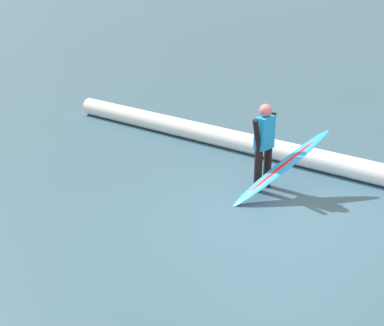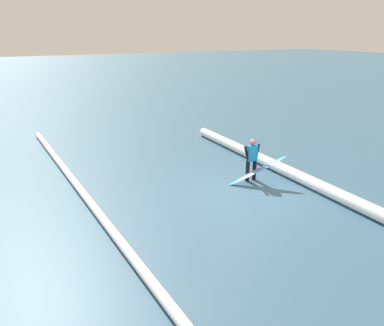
{
  "view_description": "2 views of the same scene",
  "coord_description": "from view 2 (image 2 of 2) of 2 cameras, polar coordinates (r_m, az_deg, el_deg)",
  "views": [
    {
      "loc": [
        -3.75,
        6.99,
        3.95
      ],
      "look_at": [
        1.17,
        0.74,
        0.88
      ],
      "focal_mm": 52.67,
      "sensor_mm": 36.0,
      "label": 1
    },
    {
      "loc": [
        -8.58,
        6.33,
        4.93
      ],
      "look_at": [
        1.16,
        1.34,
        0.91
      ],
      "focal_mm": 33.37,
      "sensor_mm": 36.0,
      "label": 2
    }
  ],
  "objects": [
    {
      "name": "ground_plane",
      "position": [
        11.75,
        8.46,
        -4.89
      ],
      "size": [
        161.37,
        161.37,
        0.0
      ],
      "primitive_type": "plane",
      "color": "#355970"
    },
    {
      "name": "surfer",
      "position": [
        12.52,
        9.52,
        0.86
      ],
      "size": [
        0.22,
        0.65,
        1.52
      ],
      "rotation": [
        0.0,
        0.0,
        1.52
      ],
      "color": "black",
      "rests_on": "ground_plane"
    },
    {
      "name": "surfboard",
      "position": [
        12.35,
        10.4,
        -1.22
      ],
      "size": [
        1.02,
        1.91,
        1.04
      ],
      "color": "#268CE5",
      "rests_on": "ground_plane"
    },
    {
      "name": "wave_crest_foreground",
      "position": [
        11.38,
        26.57,
        -6.71
      ],
      "size": [
        19.16,
        0.68,
        0.4
      ],
      "primitive_type": "cylinder",
      "rotation": [
        0.0,
        1.57,
        0.01
      ],
      "color": "white",
      "rests_on": "ground_plane"
    },
    {
      "name": "wave_crest_midground",
      "position": [
        10.15,
        -13.95,
        -8.82
      ],
      "size": [
        20.27,
        1.8,
        0.23
      ],
      "primitive_type": "cylinder",
      "rotation": [
        0.0,
        1.57,
        0.08
      ],
      "color": "white",
      "rests_on": "ground_plane"
    }
  ]
}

